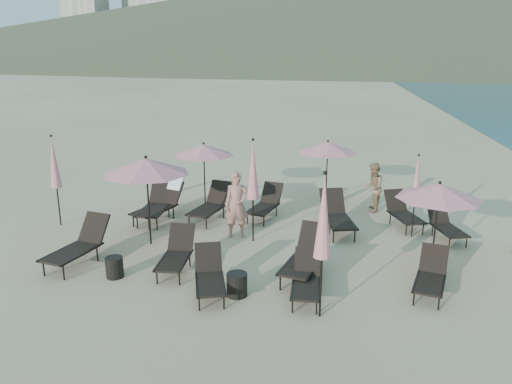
% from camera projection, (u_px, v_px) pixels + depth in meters
% --- Properties ---
extents(ground, '(800.00, 800.00, 0.00)m').
position_uv_depth(ground, '(277.00, 289.00, 10.55)').
color(ground, '#D6BA8C').
rests_on(ground, ground).
extents(volcanic_headland, '(690.00, 690.00, 55.00)m').
position_uv_depth(volcanic_headland, '(465.00, 10.00, 280.29)').
color(volcanic_headland, brown).
rests_on(volcanic_headland, ground).
extents(hotel_skyline, '(109.00, 82.00, 55.00)m').
position_uv_depth(hotel_skyline, '(165.00, 14.00, 275.50)').
color(hotel_skyline, beige).
rests_on(hotel_skyline, ground).
extents(lounger_0, '(1.08, 1.91, 1.03)m').
position_uv_depth(lounger_0, '(79.00, 244.00, 11.67)').
color(lounger_0, black).
rests_on(lounger_0, ground).
extents(lounger_1, '(0.68, 1.60, 0.90)m').
position_uv_depth(lounger_1, '(176.00, 253.00, 11.32)').
color(lounger_1, black).
rests_on(lounger_1, ground).
extents(lounger_2, '(0.99, 1.62, 0.87)m').
position_uv_depth(lounger_2, '(210.00, 275.00, 10.25)').
color(lounger_2, black).
rests_on(lounger_2, ground).
extents(lounger_3, '(1.10, 1.92, 1.04)m').
position_uv_depth(lounger_3, '(306.00, 256.00, 10.99)').
color(lounger_3, black).
rests_on(lounger_3, ground).
extents(lounger_4, '(0.58, 1.47, 0.84)m').
position_uv_depth(lounger_4, '(306.00, 279.00, 10.09)').
color(lounger_4, black).
rests_on(lounger_4, ground).
extents(lounger_5, '(0.94, 1.58, 0.86)m').
position_uv_depth(lounger_5, '(431.00, 275.00, 10.27)').
color(lounger_5, black).
rests_on(lounger_5, ground).
extents(lounger_6, '(0.74, 1.84, 1.05)m').
position_uv_depth(lounger_6, '(156.00, 204.00, 14.72)').
color(lounger_6, black).
rests_on(lounger_6, ground).
extents(lounger_7, '(1.25, 1.98, 1.16)m').
position_uv_depth(lounger_7, '(162.00, 201.00, 14.78)').
color(lounger_7, black).
rests_on(lounger_7, ground).
extents(lounger_8, '(1.07, 1.88, 1.02)m').
position_uv_depth(lounger_8, '(211.00, 204.00, 14.74)').
color(lounger_8, black).
rests_on(lounger_8, ground).
extents(lounger_9, '(1.00, 1.74, 0.94)m').
position_uv_depth(lounger_9, '(265.00, 204.00, 14.91)').
color(lounger_9, black).
rests_on(lounger_9, ground).
extents(lounger_10, '(1.10, 1.93, 1.04)m').
position_uv_depth(lounger_10, '(337.00, 215.00, 13.75)').
color(lounger_10, black).
rests_on(lounger_10, ground).
extents(lounger_11, '(1.10, 1.70, 0.92)m').
position_uv_depth(lounger_11, '(403.00, 212.00, 14.20)').
color(lounger_11, black).
rests_on(lounger_11, ground).
extents(lounger_12, '(0.95, 1.57, 0.85)m').
position_uv_depth(lounger_12, '(446.00, 225.00, 13.25)').
color(lounger_12, black).
rests_on(lounger_12, ground).
extents(umbrella_open_0, '(2.18, 2.18, 2.35)m').
position_uv_depth(umbrella_open_0, '(146.00, 166.00, 12.42)').
color(umbrella_open_0, black).
rests_on(umbrella_open_0, ground).
extents(umbrella_open_1, '(1.92, 1.92, 2.06)m').
position_uv_depth(umbrella_open_1, '(439.00, 191.00, 11.13)').
color(umbrella_open_1, black).
rests_on(umbrella_open_1, ground).
extents(umbrella_open_2, '(1.93, 1.93, 2.08)m').
position_uv_depth(umbrella_open_2, '(204.00, 150.00, 15.68)').
color(umbrella_open_2, black).
rests_on(umbrella_open_2, ground).
extents(umbrella_open_3, '(1.93, 1.93, 2.08)m').
position_uv_depth(umbrella_open_3, '(328.00, 147.00, 16.13)').
color(umbrella_open_3, black).
rests_on(umbrella_open_3, ground).
extents(umbrella_closed_0, '(0.33, 0.33, 2.84)m').
position_uv_depth(umbrella_closed_0, '(323.00, 218.00, 8.91)').
color(umbrella_closed_0, black).
rests_on(umbrella_closed_0, ground).
extents(umbrella_closed_1, '(0.27, 0.27, 2.27)m').
position_uv_depth(umbrella_closed_1, '(417.00, 180.00, 13.07)').
color(umbrella_closed_1, black).
rests_on(umbrella_closed_1, ground).
extents(umbrella_closed_2, '(0.31, 0.31, 2.63)m').
position_uv_depth(umbrella_closed_2, '(54.00, 163.00, 13.89)').
color(umbrella_closed_2, black).
rests_on(umbrella_closed_2, ground).
extents(umbrella_closed_3, '(0.32, 0.32, 2.75)m').
position_uv_depth(umbrella_closed_3, '(253.00, 171.00, 12.67)').
color(umbrella_closed_3, black).
rests_on(umbrella_closed_3, ground).
extents(side_table_0, '(0.39, 0.39, 0.47)m').
position_uv_depth(side_table_0, '(114.00, 267.00, 11.03)').
color(side_table_0, black).
rests_on(side_table_0, ground).
extents(side_table_1, '(0.43, 0.43, 0.49)m').
position_uv_depth(side_table_1, '(237.00, 285.00, 10.19)').
color(side_table_1, black).
rests_on(side_table_1, ground).
extents(beachgoer_a, '(0.74, 0.57, 1.79)m').
position_uv_depth(beachgoer_a, '(237.00, 205.00, 13.26)').
color(beachgoer_a, '#A96E5C').
rests_on(beachgoer_a, ground).
extents(beachgoer_b, '(0.64, 0.79, 1.54)m').
position_uv_depth(beachgoer_b, '(373.00, 188.00, 15.40)').
color(beachgoer_b, '#A27653').
rests_on(beachgoer_b, ground).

